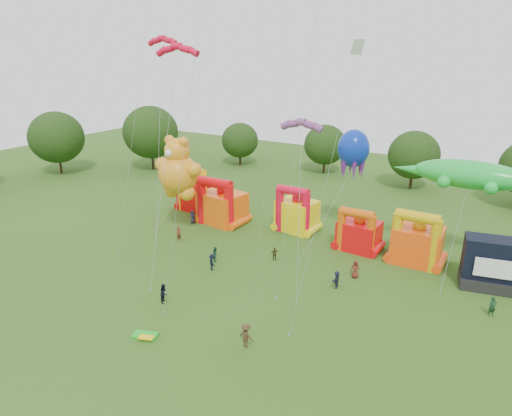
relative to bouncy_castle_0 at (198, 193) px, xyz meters
The scene contains 24 objects.
ground 33.41m from the bouncy_castle_0, 61.94° to the right, with size 160.00×160.00×0.00m, color #315618.
tree_ring 32.45m from the bouncy_castle_0, 63.29° to the right, with size 124.48×126.59×12.07m.
bouncy_castle_0 is the anchor object (origin of this frame).
bouncy_castle_1 6.47m from the bouncy_castle_0, 23.56° to the right, with size 6.30×5.38×6.49m.
bouncy_castle_2 15.71m from the bouncy_castle_0, ahead, with size 5.19×4.42×6.12m.
bouncy_castle_3 24.53m from the bouncy_castle_0, ahead, with size 4.65×3.83×5.28m.
bouncy_castle_4 31.04m from the bouncy_castle_0, ahead, with size 5.25×4.29×6.24m.
stage_trailer 39.82m from the bouncy_castle_0, ahead, with size 8.36×4.54×5.11m.
teddy_bear_kite 9.99m from the bouncy_castle_0, 67.56° to the right, with size 6.79×4.81×12.38m.
gecko_kite 35.43m from the bouncy_castle_0, ahead, with size 14.48×10.60×11.48m.
octopus_kite 21.49m from the bouncy_castle_0, ahead, with size 3.76×11.90×13.21m.
parafoil_kites 17.17m from the bouncy_castle_0, 59.90° to the right, with size 25.99×16.65×24.19m.
diamond_kites 25.95m from the bouncy_castle_0, 38.89° to the right, with size 26.68×20.55×43.31m.
folded_kite_bundle 31.18m from the bouncy_castle_0, 59.84° to the right, with size 2.22×1.63×0.31m.
spectator_0 5.70m from the bouncy_castle_0, 59.54° to the right, with size 0.87×0.57×1.79m, color #2C2640.
spectator_1 11.56m from the bouncy_castle_0, 63.68° to the right, with size 0.65×0.42×1.77m, color brown.
spectator_2 17.65m from the bouncy_castle_0, 45.74° to the right, with size 0.82×0.64×1.69m, color #1B4533.
spectator_3 19.64m from the bouncy_castle_0, 47.69° to the right, with size 1.14×0.66×1.76m, color black.
spectator_4 19.91m from the bouncy_castle_0, 27.09° to the right, with size 0.91×0.38×1.55m, color #473F1C.
spectator_5 28.13m from the bouncy_castle_0, 23.55° to the right, with size 1.62×0.52×1.75m, color #282741.
spectator_6 27.94m from the bouncy_castle_0, 17.46° to the right, with size 0.94×0.61×1.92m, color #5D241A.
spectator_7 40.23m from the bouncy_castle_0, 12.89° to the right, with size 0.68×0.45×1.86m, color #16371E.
spectator_8 25.66m from the bouncy_castle_0, 58.89° to the right, with size 0.88×0.68×1.81m, color black.
spectator_9 33.20m from the bouncy_castle_0, 45.54° to the right, with size 1.27×0.73×1.97m, color #3E2B19.
Camera 1 is at (23.80, -19.62, 21.99)m, focal length 32.00 mm.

